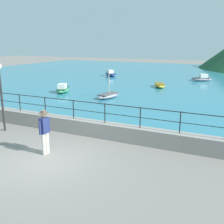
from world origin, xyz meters
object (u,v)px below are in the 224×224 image
(boat_1, at_px, (108,95))
(boat_2, at_px, (111,74))
(boat_0, at_px, (63,89))
(boat_3, at_px, (202,79))
(boat_5, at_px, (160,85))
(lamp_post, at_px, (1,86))
(person_walking, at_px, (45,130))

(boat_1, xyz_separation_m, boat_2, (-5.84, 12.50, 0.06))
(boat_0, distance_m, boat_1, 4.65)
(boat_3, bearing_deg, boat_2, -177.75)
(boat_0, height_order, boat_2, same)
(boat_2, relative_size, boat_3, 0.95)
(boat_0, height_order, boat_1, boat_1)
(boat_5, bearing_deg, boat_2, 144.39)
(lamp_post, distance_m, boat_5, 16.36)
(lamp_post, bearing_deg, boat_0, 109.64)
(lamp_post, distance_m, boat_0, 10.45)
(lamp_post, height_order, boat_0, lamp_post)
(person_walking, xyz_separation_m, boat_0, (-7.13, 11.10, -0.65))
(lamp_post, bearing_deg, boat_2, 102.23)
(boat_0, height_order, boat_5, boat_0)
(boat_2, bearing_deg, boat_3, 2.25)
(person_walking, relative_size, boat_2, 0.75)
(boat_1, relative_size, boat_5, 0.98)
(boat_5, bearing_deg, boat_1, -107.27)
(boat_1, distance_m, boat_2, 13.80)
(lamp_post, xyz_separation_m, boat_1, (1.16, 9.11, -1.93))
(boat_2, bearing_deg, boat_5, -35.61)
(lamp_post, xyz_separation_m, boat_3, (6.25, 22.04, -1.87))
(lamp_post, xyz_separation_m, boat_5, (3.27, 15.91, -1.94))
(lamp_post, xyz_separation_m, boat_2, (-4.69, 21.61, -1.87))
(person_walking, distance_m, boat_5, 17.35)
(boat_1, bearing_deg, lamp_post, -97.24)
(person_walking, bearing_deg, boat_2, 109.96)
(boat_2, height_order, boat_5, boat_2)
(boat_1, bearing_deg, boat_5, 72.73)
(boat_1, xyz_separation_m, boat_3, (5.10, 12.93, 0.06))
(boat_5, bearing_deg, boat_3, 64.04)
(person_walking, height_order, boat_0, person_walking)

